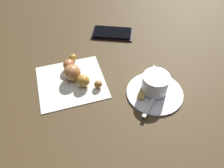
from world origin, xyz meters
TOP-DOWN VIEW (x-y plane):
  - ground_plane at (0.00, 0.00)m, footprint 1.80×1.80m
  - saucer at (-0.12, 0.03)m, footprint 0.14×0.14m
  - espresso_cup at (-0.12, 0.02)m, footprint 0.07×0.09m
  - teaspoon at (-0.12, 0.03)m, footprint 0.08×0.12m
  - sugar_packet at (-0.09, 0.03)m, footprint 0.04×0.06m
  - napkin at (0.10, -0.02)m, footprint 0.21×0.21m
  - croissant at (0.09, -0.04)m, footprint 0.11×0.14m
  - cell_phone at (-0.02, -0.24)m, footprint 0.14×0.09m

SIDE VIEW (x-z plane):
  - ground_plane at x=0.00m, z-range 0.00..0.00m
  - napkin at x=0.10m, z-range 0.00..0.00m
  - saucer at x=-0.12m, z-range 0.00..0.01m
  - cell_phone at x=-0.02m, z-range 0.00..0.01m
  - teaspoon at x=-0.12m, z-range 0.01..0.02m
  - sugar_packet at x=-0.09m, z-range 0.01..0.02m
  - croissant at x=0.09m, z-range 0.00..0.04m
  - espresso_cup at x=-0.12m, z-range 0.01..0.06m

